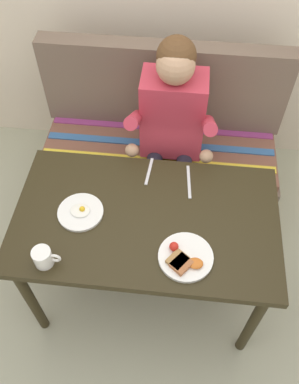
% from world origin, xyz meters
% --- Properties ---
extents(ground_plane, '(8.00, 8.00, 0.00)m').
position_xyz_m(ground_plane, '(0.00, 0.00, 0.00)').
color(ground_plane, '#A7A78C').
extents(table, '(1.20, 0.70, 0.73)m').
position_xyz_m(table, '(0.00, 0.00, 0.65)').
color(table, black).
rests_on(table, ground).
extents(couch, '(1.44, 0.56, 1.00)m').
position_xyz_m(couch, '(0.00, 0.76, 0.33)').
color(couch, brown).
rests_on(couch, ground).
extents(person, '(0.45, 0.61, 1.21)m').
position_xyz_m(person, '(0.07, 0.59, 0.74)').
color(person, '#C03446').
rests_on(person, ground).
extents(plate_breakfast, '(0.23, 0.23, 0.05)m').
position_xyz_m(plate_breakfast, '(0.18, -0.19, 0.74)').
color(plate_breakfast, white).
rests_on(plate_breakfast, table).
extents(plate_eggs, '(0.21, 0.21, 0.04)m').
position_xyz_m(plate_eggs, '(-0.30, -0.01, 0.74)').
color(plate_eggs, white).
rests_on(plate_eggs, table).
extents(coffee_mug, '(0.12, 0.08, 0.09)m').
position_xyz_m(coffee_mug, '(-0.39, -0.27, 0.78)').
color(coffee_mug, white).
rests_on(coffee_mug, table).
extents(fork, '(0.03, 0.17, 0.00)m').
position_xyz_m(fork, '(-0.01, 0.27, 0.73)').
color(fork, silver).
rests_on(fork, table).
extents(knife, '(0.03, 0.20, 0.00)m').
position_xyz_m(knife, '(0.18, 0.22, 0.73)').
color(knife, silver).
rests_on(knife, table).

